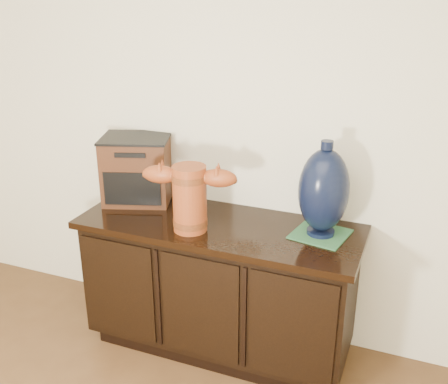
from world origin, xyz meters
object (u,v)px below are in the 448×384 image
at_px(lamp_base, 324,191).
at_px(spray_can, 189,186).
at_px(sideboard, 219,285).
at_px(terracotta_vessel, 190,195).
at_px(tv_radio, 137,169).

xyz_separation_m(lamp_base, spray_can, (-0.78, 0.14, -0.14)).
distance_m(sideboard, terracotta_vessel, 0.58).
height_order(tv_radio, lamp_base, lamp_base).
xyz_separation_m(terracotta_vessel, spray_can, (-0.16, 0.32, -0.09)).
xyz_separation_m(tv_radio, lamp_base, (1.05, -0.06, 0.05)).
distance_m(terracotta_vessel, tv_radio, 0.50).
bearing_deg(lamp_base, spray_can, 169.99).
relative_size(tv_radio, lamp_base, 0.94).
bearing_deg(spray_can, terracotta_vessel, -63.53).
xyz_separation_m(sideboard, lamp_base, (0.51, 0.07, 0.60)).
bearing_deg(lamp_base, tv_radio, 176.69).
bearing_deg(spray_can, tv_radio, -164.73).
bearing_deg(terracotta_vessel, lamp_base, 5.62).
bearing_deg(tv_radio, terracotta_vessel, -47.88).
relative_size(sideboard, spray_can, 7.52).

